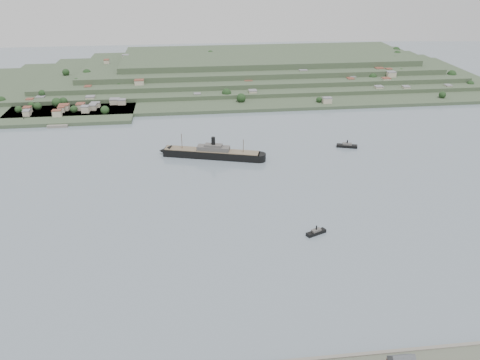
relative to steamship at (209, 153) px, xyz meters
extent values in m
plane|color=slate|center=(43.65, -100.83, -4.56)|extent=(1400.00, 1400.00, 0.00)
cube|color=slate|center=(43.65, -249.83, -3.26)|extent=(220.00, 2.00, 2.60)
cube|color=#344830|center=(43.65, 259.17, -2.56)|extent=(760.00, 260.00, 4.00)
cube|color=#344830|center=(63.65, 284.17, 1.94)|extent=(680.00, 220.00, 5.00)
cube|color=#344830|center=(78.65, 299.17, 7.44)|extent=(600.00, 200.00, 6.00)
cube|color=#344830|center=(93.65, 314.17, 13.94)|extent=(520.00, 180.00, 7.00)
cube|color=#344830|center=(108.65, 329.17, 21.44)|extent=(440.00, 160.00, 8.00)
cube|color=#344830|center=(-156.35, 149.17, -2.56)|extent=(150.00, 90.00, 4.00)
cube|color=slate|center=(-161.35, 107.17, -3.16)|extent=(22.00, 14.00, 2.80)
cube|color=black|center=(2.31, -0.66, -1.03)|extent=(90.54, 36.67, 7.06)
cone|color=black|center=(-41.29, 11.86, -1.03)|extent=(14.96, 14.96, 12.10)
cylinder|color=black|center=(45.91, -13.18, -1.03)|extent=(12.10, 12.10, 7.06)
cube|color=brown|center=(2.31, -0.66, 2.80)|extent=(88.32, 35.14, 0.60)
cube|color=#4E4B48|center=(4.25, -1.22, 5.02)|extent=(31.57, 17.07, 4.03)
cube|color=#4E4B48|center=(4.25, -1.22, 7.74)|extent=(17.45, 11.23, 2.52)
cylinder|color=black|center=(4.25, -1.22, 11.57)|extent=(3.63, 3.63, 9.07)
cylinder|color=#483421|center=(-24.82, 7.13, 9.55)|extent=(0.50, 0.50, 16.13)
cylinder|color=#483421|center=(31.37, -9.01, 8.54)|extent=(0.50, 0.50, 14.11)
cube|color=black|center=(65.66, -141.17, -3.37)|extent=(15.25, 9.53, 2.38)
cube|color=#4E4B48|center=(65.66, -141.17, -1.58)|extent=(7.41, 5.57, 1.79)
cylinder|color=black|center=(65.66, -141.17, 0.40)|extent=(0.99, 0.99, 3.47)
cube|color=black|center=(-202.59, 124.17, -3.50)|extent=(16.22, 5.58, 2.13)
cube|color=#4E4B48|center=(-202.59, 124.17, -1.90)|extent=(7.41, 4.06, 1.59)
cylinder|color=black|center=(-202.59, 124.17, -0.13)|extent=(0.89, 0.89, 3.10)
cube|color=black|center=(137.23, 9.44, -3.23)|extent=(20.74, 11.13, 2.67)
cube|color=#4E4B48|center=(137.23, 9.44, -1.23)|extent=(9.90, 6.87, 2.00)
cylinder|color=black|center=(137.23, 9.44, 0.99)|extent=(1.11, 1.11, 3.89)
camera|label=1|loc=(-17.89, -405.48, 171.39)|focal=35.00mm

